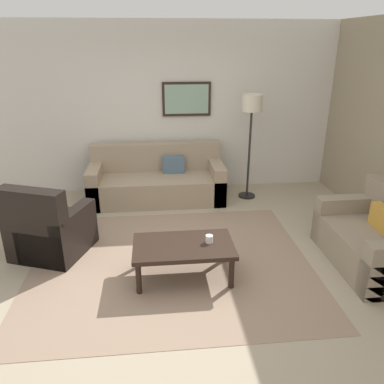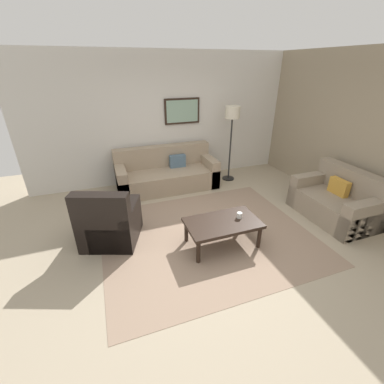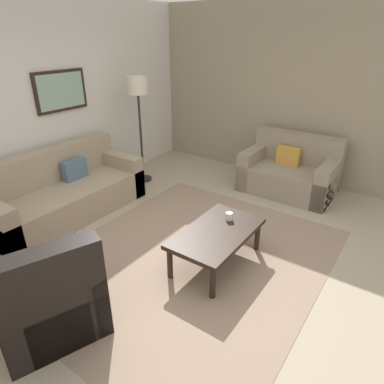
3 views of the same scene
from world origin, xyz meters
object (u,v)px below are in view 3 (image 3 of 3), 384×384
object	(u,v)px
couch_loveseat	(291,172)
framed_artwork	(61,91)
coffee_table	(217,235)
cup	(229,216)
lamp_standing	(138,97)
couch_main	(61,193)
armchair_leather	(50,302)

from	to	relation	value
couch_loveseat	framed_artwork	distance (m)	3.65
coffee_table	cup	xyz separation A→B (m)	(0.29, 0.02, 0.09)
coffee_table	framed_artwork	distance (m)	3.05
cup	lamp_standing	bearing A→B (deg)	66.22
cup	framed_artwork	size ratio (longest dim) A/B	0.11
lamp_standing	couch_main	bearing A→B (deg)	175.14
lamp_standing	framed_artwork	distance (m)	1.13
couch_main	framed_artwork	xyz separation A→B (m)	(0.54, 0.42, 1.28)
couch_main	armchair_leather	bearing A→B (deg)	-127.97
cup	framed_artwork	distance (m)	2.99
armchair_leather	lamp_standing	size ratio (longest dim) A/B	0.60
couch_main	couch_loveseat	bearing A→B (deg)	-42.25
framed_artwork	couch_loveseat	bearing A→B (deg)	-53.64
armchair_leather	framed_artwork	xyz separation A→B (m)	(1.89, 2.15, 1.26)
armchair_leather	couch_loveseat	bearing A→B (deg)	-8.84
armchair_leather	couch_main	bearing A→B (deg)	52.03
couch_loveseat	coffee_table	xyz separation A→B (m)	(-2.32, -0.03, 0.06)
armchair_leather	framed_artwork	bearing A→B (deg)	48.63
cup	lamp_standing	world-z (taller)	lamp_standing
couch_loveseat	coffee_table	world-z (taller)	couch_loveseat
couch_main	lamp_standing	size ratio (longest dim) A/B	1.27
couch_main	armchair_leather	size ratio (longest dim) A/B	2.11
couch_main	couch_loveseat	world-z (taller)	same
couch_main	couch_loveseat	size ratio (longest dim) A/B	1.56
armchair_leather	cup	distance (m)	1.99
couch_main	cup	world-z (taller)	couch_main
couch_loveseat	armchair_leather	world-z (taller)	armchair_leather
armchair_leather	cup	world-z (taller)	armchair_leather
couch_main	framed_artwork	bearing A→B (deg)	37.74
armchair_leather	framed_artwork	distance (m)	3.13
cup	framed_artwork	world-z (taller)	framed_artwork
couch_loveseat	lamp_standing	size ratio (longest dim) A/B	0.81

